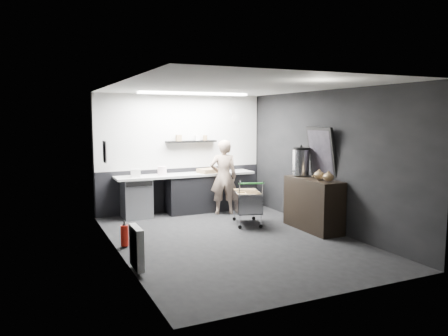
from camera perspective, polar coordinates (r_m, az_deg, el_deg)
name	(u,v)px	position (r m, az deg, el deg)	size (l,w,h in m)	color
floor	(232,239)	(7.93, 1.10, -9.31)	(5.50, 5.50, 0.00)	black
ceiling	(233,87)	(7.64, 1.14, 10.55)	(5.50, 5.50, 0.00)	beige
wall_back	(181,153)	(10.20, -5.61, 1.97)	(5.50, 5.50, 0.00)	black
wall_front	(333,188)	(5.35, 14.04, -2.52)	(5.50, 5.50, 0.00)	black
wall_left	(118,171)	(7.04, -13.72, -0.32)	(5.50, 5.50, 0.00)	black
wall_right	(325,160)	(8.72, 13.05, 1.02)	(5.50, 5.50, 0.00)	black
kitchen_wall_panel	(181,131)	(10.15, -5.60, 4.77)	(3.95, 0.02, 1.70)	silver
dado_panel	(182,189)	(10.29, -5.52, -2.76)	(3.95, 0.02, 1.00)	black
floating_shelf	(191,141)	(10.13, -4.31, 3.48)	(1.20, 0.22, 0.04)	black
wall_clock	(236,118)	(10.68, 1.56, 6.51)	(0.20, 0.20, 0.03)	silver
poster	(105,152)	(8.29, -15.33, 2.06)	(0.02, 0.30, 0.40)	silver
poster_red_band	(105,148)	(8.29, -15.31, 2.54)	(0.01, 0.22, 0.10)	red
radiator	(136,248)	(6.39, -11.36, -10.15)	(0.10, 0.50, 0.60)	silver
ceiling_strip	(195,94)	(9.33, -3.87, 9.66)	(2.40, 0.20, 0.04)	white
prep_counter	(192,193)	(10.05, -4.20, -3.22)	(3.20, 0.61, 0.90)	black
person	(224,177)	(9.81, -0.06, -1.19)	(0.61, 0.40, 1.68)	#C2AF9A
shopping_cart	(247,203)	(8.92, 3.01, -4.60)	(0.72, 0.98, 0.93)	silver
sideboard	(313,197)	(8.67, 11.51, -3.78)	(0.57, 1.33, 1.99)	black
fire_extinguisher	(125,235)	(7.62, -12.86, -8.50)	(0.13, 0.13, 0.44)	#B0160B
cardboard_box	(209,171)	(10.08, -1.94, -0.35)	(0.48, 0.37, 0.10)	olive
pink_tub	(162,171)	(9.75, -8.08, -0.36)	(0.20, 0.20, 0.20)	white
white_container	(136,173)	(9.55, -11.47, -0.65)	(0.19, 0.15, 0.17)	silver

